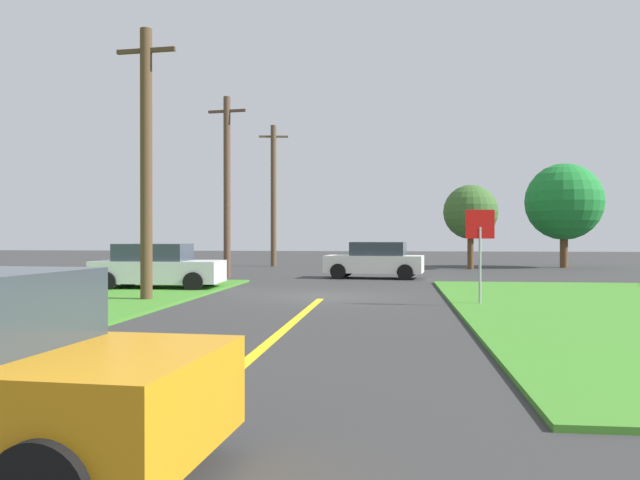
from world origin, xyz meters
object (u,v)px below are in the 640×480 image
at_px(utility_pole_mid, 227,185).
at_px(oak_tree_left, 471,212).
at_px(car_approaching_junction, 375,260).
at_px(utility_pole_near, 146,162).
at_px(stop_sign, 480,238).
at_px(parked_car_near_building, 158,267).
at_px(pine_tree_center, 564,202).
at_px(utility_pole_far, 273,194).

bearing_deg(utility_pole_mid, oak_tree_left, 36.60).
relative_size(car_approaching_junction, oak_tree_left, 0.93).
bearing_deg(utility_pole_near, stop_sign, -0.96).
bearing_deg(parked_car_near_building, car_approaching_junction, 41.01).
bearing_deg(parked_car_near_building, pine_tree_center, 42.42).
height_order(utility_pole_far, pine_tree_center, utility_pole_far).
relative_size(stop_sign, parked_car_near_building, 0.58).
xyz_separation_m(utility_pole_near, utility_pole_mid, (-0.46, 10.91, 0.19)).
xyz_separation_m(parked_car_near_building, utility_pole_mid, (0.73, 6.83, 3.40)).
distance_m(stop_sign, pine_tree_center, 23.65).
xyz_separation_m(parked_car_near_building, utility_pole_near, (1.19, -4.08, 3.21)).
bearing_deg(stop_sign, car_approaching_junction, -81.09).
xyz_separation_m(parked_car_near_building, pine_tree_center, (18.28, 18.04, 3.10)).
xyz_separation_m(stop_sign, pine_tree_center, (7.68, 22.28, 2.07)).
height_order(car_approaching_junction, utility_pole_near, utility_pole_near).
relative_size(parked_car_near_building, utility_pole_mid, 0.55).
bearing_deg(utility_pole_near, parked_car_near_building, 106.26).
height_order(utility_pole_near, pine_tree_center, utility_pole_near).
bearing_deg(car_approaching_junction, pine_tree_center, -128.19).
height_order(parked_car_near_building, utility_pole_far, utility_pole_far).
height_order(utility_pole_mid, utility_pole_far, utility_pole_far).
distance_m(car_approaching_junction, oak_tree_left, 10.32).
xyz_separation_m(utility_pole_near, oak_tree_left, (11.38, 19.70, -0.79)).
height_order(parked_car_near_building, pine_tree_center, pine_tree_center).
xyz_separation_m(oak_tree_left, pine_tree_center, (5.71, 2.42, 0.68)).
xyz_separation_m(parked_car_near_building, utility_pole_far, (0.83, 17.74, 3.64)).
relative_size(utility_pole_mid, pine_tree_center, 1.33).
bearing_deg(stop_sign, utility_pole_mid, -55.06).
distance_m(car_approaching_junction, utility_pole_mid, 7.53).
height_order(stop_sign, car_approaching_junction, stop_sign).
height_order(utility_pole_near, oak_tree_left, utility_pole_near).
xyz_separation_m(stop_sign, oak_tree_left, (1.97, 19.86, 1.39)).
xyz_separation_m(stop_sign, utility_pole_mid, (-9.86, 11.07, 2.37)).
relative_size(utility_pole_far, pine_tree_center, 1.41).
xyz_separation_m(car_approaching_junction, utility_pole_near, (-6.25, -11.07, 3.21)).
relative_size(stop_sign, utility_pole_mid, 0.32).
height_order(car_approaching_junction, parked_car_near_building, same).
xyz_separation_m(utility_pole_mid, utility_pole_far, (0.10, 10.91, 0.24)).
distance_m(utility_pole_far, pine_tree_center, 17.45).
distance_m(stop_sign, oak_tree_left, 20.00).
bearing_deg(parked_car_near_building, utility_pole_near, -75.95).
distance_m(utility_pole_near, utility_pole_far, 21.82).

